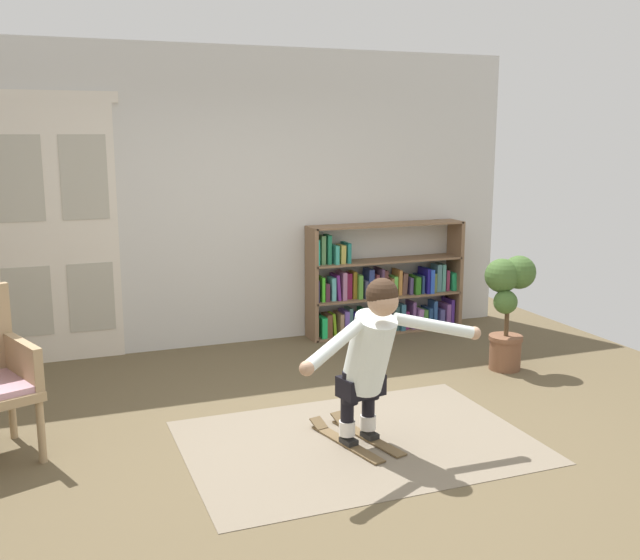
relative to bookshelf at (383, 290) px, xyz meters
The scene contains 8 objects.
ground_plane 2.90m from the bookshelf, 123.33° to the right, with size 7.20×7.20×0.00m, color brown.
back_wall 1.87m from the bookshelf, behind, with size 6.00×0.10×2.90m, color silver.
double_door 3.30m from the bookshelf, behind, with size 1.22×0.05×2.45m.
rug 2.92m from the bookshelf, 119.06° to the right, with size 2.34×1.64×0.01m, color #7B6E5B.
bookshelf is the anchor object (origin of this frame).
potted_plant 1.60m from the bookshelf, 71.71° to the right, with size 0.46×0.36×1.02m.
skis_pair 2.90m from the bookshelf, 119.45° to the right, with size 0.44×0.80×0.07m.
person_skier 3.00m from the bookshelf, 117.30° to the right, with size 1.42×0.73×1.11m.
Camera 1 is at (-1.77, -4.47, 2.09)m, focal length 41.42 mm.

